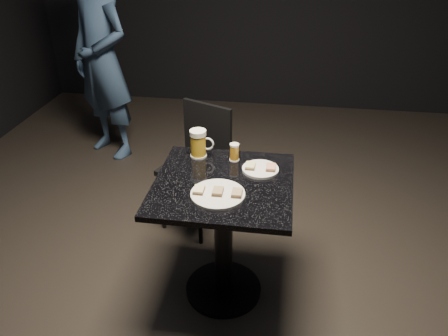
% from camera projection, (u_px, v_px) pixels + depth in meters
% --- Properties ---
extents(floor, '(6.00, 6.00, 0.00)m').
position_uv_depth(floor, '(224.00, 290.00, 2.58)').
color(floor, black).
rests_on(floor, ground).
extents(plate_large, '(0.26, 0.26, 0.01)m').
position_uv_depth(plate_large, '(218.00, 194.00, 2.09)').
color(plate_large, silver).
rests_on(plate_large, table).
extents(plate_small, '(0.19, 0.19, 0.01)m').
position_uv_depth(plate_small, '(260.00, 169.00, 2.30)').
color(plate_small, white).
rests_on(plate_small, table).
extents(patron, '(0.75, 0.66, 1.72)m').
position_uv_depth(patron, '(102.00, 60.00, 3.69)').
color(patron, navy).
rests_on(patron, floor).
extents(table, '(0.70, 0.70, 0.75)m').
position_uv_depth(table, '(223.00, 221.00, 2.32)').
color(table, black).
rests_on(table, floor).
extents(beer_mug, '(0.13, 0.09, 0.16)m').
position_uv_depth(beer_mug, '(199.00, 143.00, 2.40)').
color(beer_mug, silver).
rests_on(beer_mug, table).
extents(beer_tumbler, '(0.06, 0.06, 0.10)m').
position_uv_depth(beer_tumbler, '(234.00, 152.00, 2.38)').
color(beer_tumbler, white).
rests_on(beer_tumbler, table).
extents(chair, '(0.49, 0.49, 0.86)m').
position_uv_depth(chair, '(199.00, 159.00, 2.94)').
color(chair, black).
rests_on(chair, floor).
extents(canapes_on_plate_large, '(0.23, 0.07, 0.02)m').
position_uv_depth(canapes_on_plate_large, '(218.00, 191.00, 2.08)').
color(canapes_on_plate_large, '#4C3521').
rests_on(canapes_on_plate_large, plate_large).
extents(canapes_on_plate_small, '(0.16, 0.07, 0.02)m').
position_uv_depth(canapes_on_plate_small, '(260.00, 167.00, 2.29)').
color(canapes_on_plate_small, '#4C3521').
rests_on(canapes_on_plate_small, plate_small).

